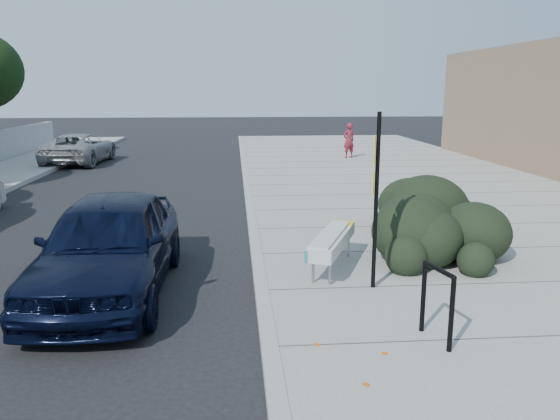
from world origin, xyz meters
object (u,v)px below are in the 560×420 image
(bike_rack, at_px, (437,297))
(pedestrian, at_px, (349,140))
(sedan_navy, at_px, (109,245))
(suv_silver, at_px, (80,148))
(sign_post, at_px, (375,191))
(bench, at_px, (332,241))

(bike_rack, distance_m, pedestrian, 19.44)
(sedan_navy, xyz_separation_m, pedestrian, (7.51, 16.71, 0.14))
(sedan_navy, distance_m, suv_silver, 17.60)
(sign_post, bearing_deg, pedestrian, 95.93)
(bench, relative_size, bike_rack, 2.17)
(pedestrian, bearing_deg, bike_rack, 59.22)
(pedestrian, bearing_deg, sedan_navy, 43.50)
(sedan_navy, relative_size, pedestrian, 2.97)
(sedan_navy, distance_m, pedestrian, 18.32)
(sign_post, distance_m, pedestrian, 17.54)
(sign_post, relative_size, sedan_navy, 0.59)
(bench, relative_size, sedan_navy, 0.44)
(bench, xyz_separation_m, sedan_navy, (-3.82, -0.48, 0.16))
(sign_post, height_order, pedestrian, sign_post)
(sign_post, bearing_deg, bench, 132.89)
(pedestrian, bearing_deg, bench, 54.90)
(bench, distance_m, suv_silver, 18.62)
(bench, relative_size, pedestrian, 1.32)
(bench, distance_m, bike_rack, 3.11)
(bike_rack, height_order, sedan_navy, sedan_navy)
(bike_rack, xyz_separation_m, sedan_navy, (-4.64, 2.52, 0.08))
(bike_rack, height_order, sign_post, sign_post)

